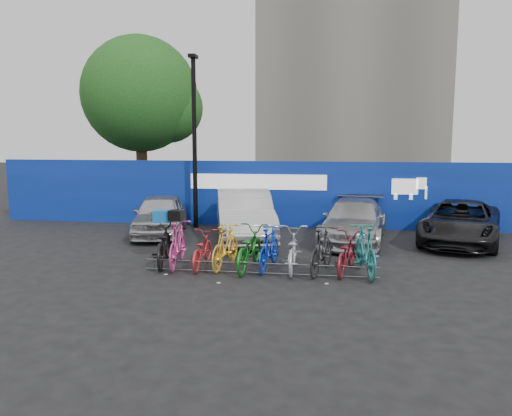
% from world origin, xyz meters
% --- Properties ---
extents(ground, '(100.00, 100.00, 0.00)m').
position_xyz_m(ground, '(0.00, 0.00, 0.00)').
color(ground, black).
rests_on(ground, ground).
extents(hoarding, '(22.00, 0.18, 2.40)m').
position_xyz_m(hoarding, '(0.01, 6.00, 1.20)').
color(hoarding, navy).
rests_on(hoarding, ground).
extents(tree, '(5.40, 5.20, 7.80)m').
position_xyz_m(tree, '(-6.77, 10.06, 5.07)').
color(tree, '#382314').
rests_on(tree, ground).
extents(lamppost, '(0.25, 0.50, 6.11)m').
position_xyz_m(lamppost, '(-3.20, 5.40, 3.27)').
color(lamppost, black).
rests_on(lamppost, ground).
extents(bike_rack, '(5.60, 0.03, 0.30)m').
position_xyz_m(bike_rack, '(-0.00, -0.60, 0.16)').
color(bike_rack, '#595B60').
rests_on(bike_rack, ground).
extents(car_0, '(2.51, 4.30, 1.38)m').
position_xyz_m(car_0, '(-4.00, 3.85, 0.69)').
color(car_0, '#B2B1B6').
rests_on(car_0, ground).
extents(car_1, '(2.80, 5.05, 1.58)m').
position_xyz_m(car_1, '(-1.08, 3.52, 0.79)').
color(car_1, silver).
rests_on(car_1, ground).
extents(car_2, '(2.46, 4.74, 1.31)m').
position_xyz_m(car_2, '(2.39, 3.65, 0.66)').
color(car_2, '#A4A4A9').
rests_on(car_2, ground).
extents(car_3, '(3.48, 5.15, 1.31)m').
position_xyz_m(car_3, '(5.63, 3.94, 0.66)').
color(car_3, black).
rests_on(car_3, ground).
extents(bike_0, '(1.16, 2.21, 1.10)m').
position_xyz_m(bike_0, '(-2.57, -0.01, 0.55)').
color(bike_0, black).
rests_on(bike_0, ground).
extents(bike_1, '(0.77, 2.01, 1.18)m').
position_xyz_m(bike_1, '(-2.14, -0.12, 0.59)').
color(bike_1, '#DC4095').
rests_on(bike_1, ground).
extents(bike_2, '(0.61, 1.72, 0.90)m').
position_xyz_m(bike_2, '(-1.52, -0.12, 0.45)').
color(bike_2, red).
rests_on(bike_2, ground).
extents(bike_3, '(0.77, 1.89, 1.10)m').
position_xyz_m(bike_3, '(-0.92, -0.07, 0.55)').
color(bike_3, yellow).
rests_on(bike_3, ground).
extents(bike_4, '(0.92, 2.10, 1.07)m').
position_xyz_m(bike_4, '(-0.32, -0.15, 0.53)').
color(bike_4, '#156E1C').
rests_on(bike_4, ground).
extents(bike_5, '(0.74, 1.85, 1.08)m').
position_xyz_m(bike_5, '(0.18, -0.08, 0.54)').
color(bike_5, '#0D30BF').
rests_on(bike_5, ground).
extents(bike_6, '(0.74, 2.00, 1.04)m').
position_xyz_m(bike_6, '(0.74, -0.11, 0.52)').
color(bike_6, '#B3B8BC').
rests_on(bike_6, ground).
extents(bike_7, '(0.97, 1.95, 1.13)m').
position_xyz_m(bike_7, '(1.46, -0.20, 0.56)').
color(bike_7, '#242426').
rests_on(bike_7, ground).
extents(bike_8, '(1.03, 1.91, 0.95)m').
position_xyz_m(bike_8, '(2.04, -0.08, 0.48)').
color(bike_8, maroon).
rests_on(bike_8, ground).
extents(bike_9, '(0.89, 2.07, 1.21)m').
position_xyz_m(bike_9, '(2.49, -0.22, 0.60)').
color(bike_9, '#217A7C').
rests_on(bike_9, ground).
extents(cargo_crate, '(0.46, 0.37, 0.30)m').
position_xyz_m(cargo_crate, '(-2.57, -0.01, 1.26)').
color(cargo_crate, '#1363B5').
rests_on(cargo_crate, bike_0).
extents(cargo_topcase, '(0.41, 0.38, 0.26)m').
position_xyz_m(cargo_topcase, '(-2.14, -0.12, 1.31)').
color(cargo_topcase, black).
rests_on(cargo_topcase, bike_1).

